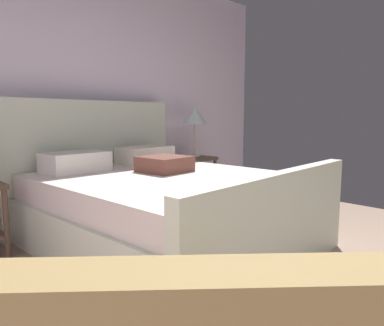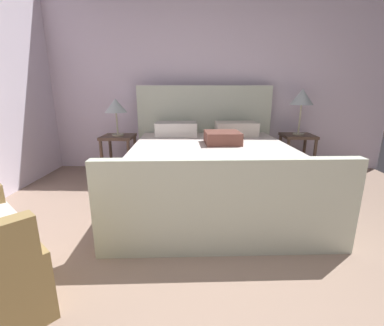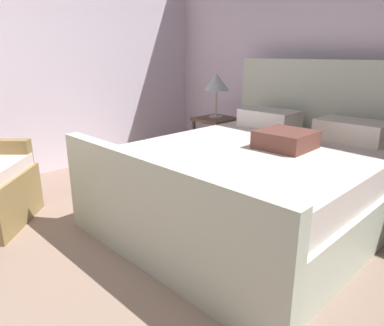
% 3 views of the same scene
% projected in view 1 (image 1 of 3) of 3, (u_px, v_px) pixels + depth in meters
% --- Properties ---
extents(wall_back, '(5.22, 0.12, 2.84)m').
position_uv_depth(wall_back, '(97.00, 90.00, 4.06)').
color(wall_back, white).
rests_on(wall_back, ground).
extents(bed, '(2.10, 2.39, 1.29)m').
position_uv_depth(bed, '(161.00, 204.00, 3.19)').
color(bed, beige).
rests_on(bed, ground).
extents(nightstand_right, '(0.44, 0.44, 0.60)m').
position_uv_depth(nightstand_right, '(195.00, 172.00, 4.73)').
color(nightstand_right, brown).
rests_on(nightstand_right, ground).
extents(table_lamp_right, '(0.32, 0.32, 0.65)m').
position_uv_depth(table_lamp_right, '(195.00, 117.00, 4.63)').
color(table_lamp_right, '#B7B293').
rests_on(table_lamp_right, nightstand_right).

